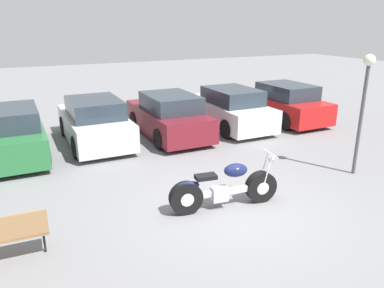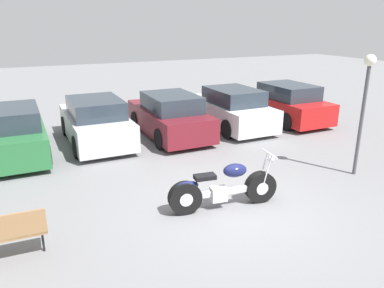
% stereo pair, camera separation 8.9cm
% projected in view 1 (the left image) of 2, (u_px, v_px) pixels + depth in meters
% --- Properties ---
extents(ground_plane, '(60.00, 60.00, 0.00)m').
position_uv_depth(ground_plane, '(234.00, 207.00, 8.02)').
color(ground_plane, slate).
extents(motorcycle, '(2.42, 0.74, 1.12)m').
position_uv_depth(motorcycle, '(224.00, 188.00, 7.89)').
color(motorcycle, black).
rests_on(motorcycle, ground_plane).
extents(parked_car_green, '(1.81, 4.10, 1.49)m').
position_uv_depth(parked_car_green, '(11.00, 134.00, 10.82)').
color(parked_car_green, '#286B38').
rests_on(parked_car_green, ground_plane).
extents(parked_car_silver, '(1.81, 4.10, 1.49)m').
position_uv_depth(parked_car_silver, '(95.00, 122.00, 12.06)').
color(parked_car_silver, '#BCBCC1').
rests_on(parked_car_silver, ground_plane).
extents(parked_car_maroon, '(1.81, 4.10, 1.49)m').
position_uv_depth(parked_car_maroon, '(169.00, 116.00, 12.81)').
color(parked_car_maroon, maroon).
rests_on(parked_car_maroon, ground_plane).
extents(parked_car_white, '(1.81, 4.10, 1.49)m').
position_uv_depth(parked_car_white, '(229.00, 109.00, 13.89)').
color(parked_car_white, white).
rests_on(parked_car_white, ground_plane).
extents(parked_car_red, '(1.81, 4.10, 1.49)m').
position_uv_depth(parked_car_red, '(283.00, 103.00, 14.86)').
color(parked_car_red, red).
rests_on(parked_car_red, ground_plane).
extents(lamp_post, '(0.28, 0.28, 3.06)m').
position_uv_depth(lamp_post, '(365.00, 92.00, 9.14)').
color(lamp_post, '#4C4C51').
rests_on(lamp_post, ground_plane).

